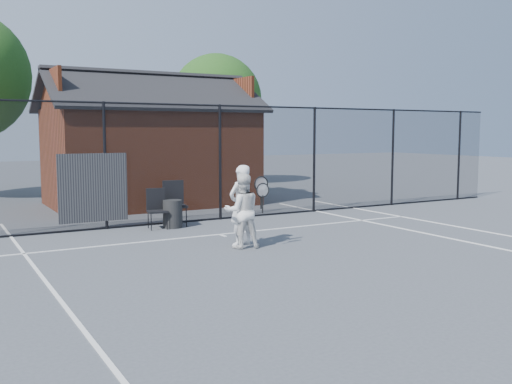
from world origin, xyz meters
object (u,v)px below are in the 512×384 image
chair_left (157,209)px  waste_bin (173,214)px  player_front (241,205)px  player_back (242,211)px  clubhouse (150,154)px  chair_right (175,204)px

chair_left → waste_bin: chair_left is taller
player_front → chair_left: 2.84m
player_front → player_back: size_ratio=1.11×
clubhouse → chair_right: clubhouse is taller
clubhouse → player_back: clubhouse is taller
clubhouse → player_front: 7.36m
chair_right → clubhouse: bearing=86.4°
waste_bin → player_back: bearing=-83.8°
player_front → waste_bin: player_front is taller
clubhouse → waste_bin: 4.89m
chair_right → waste_bin: (-0.15, -0.20, -0.21)m
player_back → player_front: bearing=64.9°
player_back → chair_left: (-0.70, 2.94, -0.27)m
player_front → waste_bin: (-0.43, 2.70, -0.49)m
waste_bin → chair_left: bearing=179.4°
clubhouse → waste_bin: (-1.07, -4.60, -1.27)m
player_back → chair_left: player_back is taller
player_back → waste_bin: bearing=96.2°
clubhouse → chair_right: size_ratio=6.02×
player_front → chair_right: 2.92m
player_front → waste_bin: bearing=99.0°
chair_left → chair_right: (0.53, 0.19, 0.07)m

